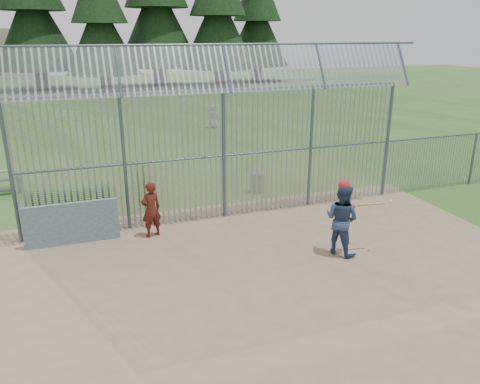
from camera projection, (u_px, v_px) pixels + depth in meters
name	position (u px, v px, depth m)	size (l,w,h in m)	color
ground	(266.00, 264.00, 11.94)	(120.00, 120.00, 0.00)	#2D511E
dirt_infield	(274.00, 273.00, 11.49)	(14.00, 10.00, 0.02)	#756047
dugout_wall	(72.00, 223.00, 12.87)	(2.50, 0.12, 1.20)	#38566B
batter	(342.00, 219.00, 12.21)	(0.93, 0.73, 1.92)	navy
onlooker	(151.00, 209.00, 13.30)	(0.59, 0.39, 1.63)	maroon
bg_kid_standing	(214.00, 116.00, 28.66)	(0.70, 0.46, 1.43)	gray
batting_gear	(348.00, 188.00, 11.94)	(1.37, 0.58, 0.75)	red
trash_can	(257.00, 182.00, 17.20)	(0.56, 0.56, 0.82)	#96989E
backstop_fence	(279.00, 140.00, 14.81)	(20.09, 0.81, 5.30)	#47566B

